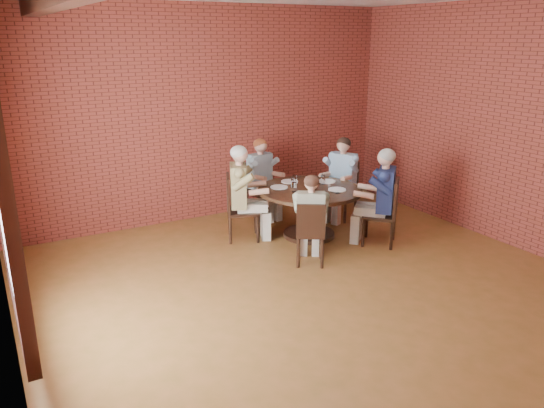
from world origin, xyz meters
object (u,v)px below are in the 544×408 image
smartphone (335,192)px  chair_a (343,187)px  diner_d (311,220)px  diner_b (262,179)px  chair_c (237,205)px  diner_c (243,193)px  diner_e (381,197)px  chair_b (259,187)px  chair_d (311,231)px  diner_a (341,179)px  chair_e (387,210)px  dining_table (310,203)px

smartphone → chair_a: bearing=38.3°
smartphone → diner_d: bearing=-155.5°
diner_b → chair_c: 1.07m
chair_c → diner_c: (0.09, -0.04, 0.18)m
diner_b → diner_e: (0.92, -1.88, 0.04)m
chair_b → chair_c: size_ratio=0.95×
chair_d → diner_a: bearing=-105.0°
chair_c → diner_d: (0.46, -1.29, 0.08)m
diner_c → diner_e: (1.63, -1.14, -0.00)m
diner_b → chair_e: 2.19m
diner_a → diner_c: 1.82m
dining_table → chair_d: 1.08m
dining_table → diner_b: bearing=99.9°
chair_c → chair_d: chair_c is taller
diner_e → chair_e: bearing=90.0°
chair_a → chair_e: size_ratio=0.97×
dining_table → diner_e: bearing=-46.1°
smartphone → chair_c: bearing=137.4°
diner_c → smartphone: 1.34m
diner_a → diner_b: bearing=-148.1°
diner_c → chair_d: (0.33, -1.31, -0.22)m
diner_a → diner_c: bearing=-114.6°
diner_b → diner_d: 2.02m
diner_d → dining_table: bearing=-90.0°
chair_c → chair_d: (0.42, -1.34, -0.05)m
diner_d → chair_a: bearing=-106.2°
diner_b → diner_c: size_ratio=0.93×
diner_d → diner_e: diner_e is taller
chair_e → diner_c: bearing=-79.4°
dining_table → diner_c: 1.01m
smartphone → chair_e: bearing=-46.7°
diner_b → smartphone: bearing=-85.1°
diner_a → diner_b: size_ratio=1.02×
diner_a → diner_b: (-1.10, 0.68, -0.01)m
diner_a → chair_c: (-1.90, -0.02, -0.15)m
chair_a → diner_c: 1.91m
chair_a → chair_d: bearing=-74.5°
diner_c → chair_e: diner_c is taller
diner_e → smartphone: size_ratio=9.95×
chair_c → chair_b: bearing=-21.8°
chair_c → chair_e: chair_c is taller
diner_d → chair_b: bearing=-66.6°
diner_e → chair_a: bearing=-145.9°
chair_a → diner_b: bearing=-145.0°
dining_table → chair_d: bearing=-122.5°
chair_a → chair_d: size_ratio=1.08×
chair_b → chair_d: size_ratio=1.06×
chair_d → diner_d: bearing=-90.0°
chair_b → diner_b: (0.01, -0.08, 0.15)m
chair_b → smartphone: (0.41, -1.58, 0.25)m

